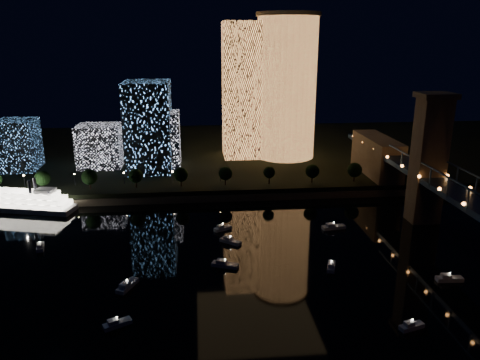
% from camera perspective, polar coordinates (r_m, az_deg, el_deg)
% --- Properties ---
extents(ground, '(520.00, 520.00, 0.00)m').
position_cam_1_polar(ground, '(135.59, 5.11, -13.80)').
color(ground, black).
rests_on(ground, ground).
extents(far_bank, '(420.00, 160.00, 5.00)m').
position_cam_1_polar(far_bank, '(283.27, -0.70, 3.35)').
color(far_bank, black).
rests_on(far_bank, ground).
extents(seawall, '(420.00, 6.00, 3.00)m').
position_cam_1_polar(seawall, '(208.95, 1.08, -1.94)').
color(seawall, '#6B5E4C').
rests_on(seawall, ground).
extents(tower_cylindrical, '(34.00, 34.00, 76.91)m').
position_cam_1_polar(tower_cylindrical, '(259.47, 5.68, 11.22)').
color(tower_cylindrical, '#FA9D50').
rests_on(tower_cylindrical, far_bank).
extents(tower_rectangular, '(22.82, 22.82, 72.60)m').
position_cam_1_polar(tower_rectangular, '(260.41, 0.47, 10.82)').
color(tower_rectangular, '#FA9D50').
rests_on(tower_rectangular, far_bank).
extents(midrise_blocks, '(90.06, 32.03, 44.03)m').
position_cam_1_polar(midrise_blocks, '(243.48, -14.09, 5.31)').
color(midrise_blocks, white).
rests_on(midrise_blocks, far_bank).
extents(riverboat, '(48.19, 20.90, 14.27)m').
position_cam_1_polar(riverboat, '(216.58, -25.46, -2.36)').
color(riverboat, silver).
rests_on(riverboat, ground).
extents(motorboats, '(133.72, 70.98, 2.78)m').
position_cam_1_polar(motorboats, '(150.97, 1.25, -9.98)').
color(motorboats, silver).
rests_on(motorboats, ground).
extents(esplanade_trees, '(166.42, 6.92, 8.96)m').
position_cam_1_polar(esplanade_trees, '(210.87, -7.45, 0.65)').
color(esplanade_trees, black).
rests_on(esplanade_trees, far_bank).
extents(street_lamps, '(132.70, 0.70, 5.65)m').
position_cam_1_polar(street_lamps, '(217.18, -8.22, 0.70)').
color(street_lamps, black).
rests_on(street_lamps, far_bank).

